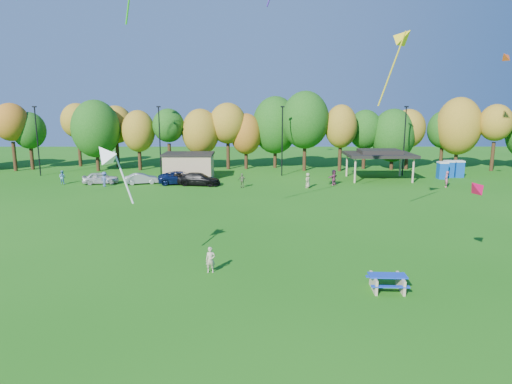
{
  "coord_description": "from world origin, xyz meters",
  "views": [
    {
      "loc": [
        -1.51,
        -19.73,
        9.63
      ],
      "look_at": [
        -1.47,
        6.0,
        4.53
      ],
      "focal_mm": 32.0,
      "sensor_mm": 36.0,
      "label": 1
    }
  ],
  "objects_px": {
    "car_b": "(142,179)",
    "porta_potties": "(450,169)",
    "car_d": "(199,179)",
    "kite_flyer": "(210,260)",
    "car_c": "(181,178)",
    "car_a": "(101,178)",
    "picnic_table": "(387,281)"
  },
  "relations": [
    {
      "from": "porta_potties",
      "to": "car_d",
      "type": "bearing_deg",
      "value": -170.4
    },
    {
      "from": "picnic_table",
      "to": "kite_flyer",
      "type": "distance_m",
      "value": 9.75
    },
    {
      "from": "picnic_table",
      "to": "car_c",
      "type": "xyz_separation_m",
      "value": [
        -15.69,
        31.34,
        0.26
      ]
    },
    {
      "from": "picnic_table",
      "to": "car_d",
      "type": "distance_m",
      "value": 33.22
    },
    {
      "from": "car_a",
      "to": "car_c",
      "type": "xyz_separation_m",
      "value": [
        9.61,
        -0.02,
        0.04
      ]
    },
    {
      "from": "porta_potties",
      "to": "car_a",
      "type": "distance_m",
      "value": 43.71
    },
    {
      "from": "picnic_table",
      "to": "car_d",
      "type": "relative_size",
      "value": 0.4
    },
    {
      "from": "car_d",
      "to": "picnic_table",
      "type": "bearing_deg",
      "value": -146.99
    },
    {
      "from": "picnic_table",
      "to": "car_c",
      "type": "distance_m",
      "value": 35.04
    },
    {
      "from": "car_b",
      "to": "car_c",
      "type": "xyz_separation_m",
      "value": [
        4.7,
        0.07,
        0.11
      ]
    },
    {
      "from": "kite_flyer",
      "to": "car_c",
      "type": "xyz_separation_m",
      "value": [
        -6.28,
        28.8,
        -0.0
      ]
    },
    {
      "from": "car_a",
      "to": "car_d",
      "type": "relative_size",
      "value": 0.82
    },
    {
      "from": "porta_potties",
      "to": "picnic_table",
      "type": "relative_size",
      "value": 1.88
    },
    {
      "from": "car_d",
      "to": "car_a",
      "type": "bearing_deg",
      "value": 94.32
    },
    {
      "from": "porta_potties",
      "to": "car_c",
      "type": "relative_size",
      "value": 0.7
    },
    {
      "from": "kite_flyer",
      "to": "car_d",
      "type": "distance_m",
      "value": 28.12
    },
    {
      "from": "picnic_table",
      "to": "car_d",
      "type": "xyz_separation_m",
      "value": [
        -13.46,
        30.37,
        0.25
      ]
    },
    {
      "from": "porta_potties",
      "to": "car_c",
      "type": "height_order",
      "value": "porta_potties"
    },
    {
      "from": "car_c",
      "to": "porta_potties",
      "type": "bearing_deg",
      "value": -91.76
    },
    {
      "from": "porta_potties",
      "to": "kite_flyer",
      "type": "distance_m",
      "value": 43.17
    },
    {
      "from": "car_b",
      "to": "porta_potties",
      "type": "bearing_deg",
      "value": -101.4
    },
    {
      "from": "car_b",
      "to": "car_d",
      "type": "relative_size",
      "value": 0.77
    },
    {
      "from": "picnic_table",
      "to": "kite_flyer",
      "type": "bearing_deg",
      "value": 167.34
    },
    {
      "from": "kite_flyer",
      "to": "car_d",
      "type": "bearing_deg",
      "value": 96.22
    },
    {
      "from": "picnic_table",
      "to": "kite_flyer",
      "type": "height_order",
      "value": "kite_flyer"
    },
    {
      "from": "porta_potties",
      "to": "car_b",
      "type": "distance_m",
      "value": 38.84
    },
    {
      "from": "picnic_table",
      "to": "car_b",
      "type": "xyz_separation_m",
      "value": [
        -20.38,
        31.26,
        0.15
      ]
    },
    {
      "from": "car_c",
      "to": "car_a",
      "type": "bearing_deg",
      "value": 80.75
    },
    {
      "from": "porta_potties",
      "to": "car_c",
      "type": "distance_m",
      "value": 34.17
    },
    {
      "from": "kite_flyer",
      "to": "car_a",
      "type": "bearing_deg",
      "value": 116.81
    },
    {
      "from": "picnic_table",
      "to": "car_c",
      "type": "height_order",
      "value": "car_c"
    },
    {
      "from": "porta_potties",
      "to": "car_b",
      "type": "height_order",
      "value": "porta_potties"
    }
  ]
}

